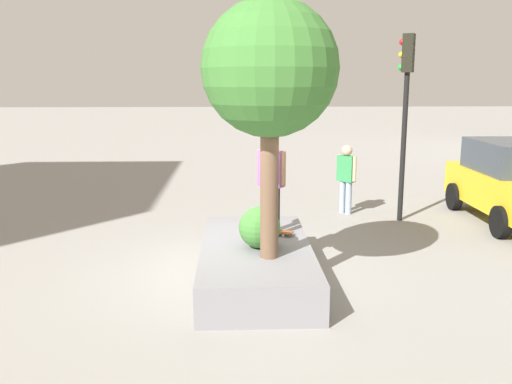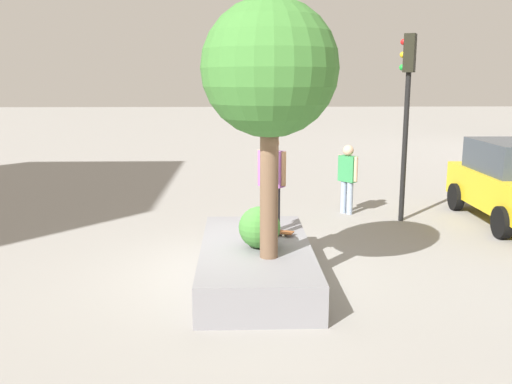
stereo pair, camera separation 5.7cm
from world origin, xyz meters
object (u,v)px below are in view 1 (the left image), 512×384
(skateboard, at_px, (271,231))
(bystander_watching, at_px, (346,174))
(taxi_cab, at_px, (512,182))
(traffic_light_median, at_px, (406,95))
(skateboarder, at_px, (271,176))
(planter_ledge, at_px, (256,262))
(plaza_tree, at_px, (270,71))

(skateboard, distance_m, bystander_watching, 4.49)
(skateboard, xyz_separation_m, taxi_cab, (-2.97, 5.85, 0.31))
(traffic_light_median, height_order, bystander_watching, traffic_light_median)
(skateboarder, relative_size, bystander_watching, 0.98)
(taxi_cab, height_order, traffic_light_median, traffic_light_median)
(skateboard, distance_m, traffic_light_median, 5.13)
(bystander_watching, bearing_deg, planter_ledge, -28.02)
(skateboarder, distance_m, taxi_cab, 6.60)
(skateboarder, xyz_separation_m, bystander_watching, (-3.93, 2.13, -0.65))
(skateboarder, height_order, bystander_watching, skateboarder)
(skateboard, bearing_deg, taxi_cab, 116.91)
(traffic_light_median, bearing_deg, taxi_cab, 84.99)
(planter_ledge, bearing_deg, skateboard, 154.81)
(plaza_tree, xyz_separation_m, skateboard, (-1.27, 0.11, -2.78))
(planter_ledge, relative_size, traffic_light_median, 0.91)
(taxi_cab, distance_m, bystander_watching, 3.84)
(plaza_tree, distance_m, skateboard, 3.06)
(plaza_tree, relative_size, taxi_cab, 0.95)
(traffic_light_median, bearing_deg, plaza_tree, -37.31)
(skateboard, bearing_deg, skateboarder, -90.00)
(plaza_tree, bearing_deg, taxi_cab, 125.40)
(skateboarder, height_order, taxi_cab, skateboarder)
(taxi_cab, relative_size, traffic_light_median, 0.95)
(plaza_tree, distance_m, skateboarder, 2.19)
(skateboarder, xyz_separation_m, traffic_light_median, (-3.20, 3.29, 1.31))
(skateboarder, distance_m, bystander_watching, 4.52)
(skateboard, xyz_separation_m, traffic_light_median, (-3.20, 3.29, 2.30))
(plaza_tree, xyz_separation_m, skateboarder, (-1.27, 0.11, -1.78))
(plaza_tree, height_order, bystander_watching, plaza_tree)
(planter_ledge, xyz_separation_m, traffic_light_median, (-3.82, 3.58, 2.65))
(taxi_cab, relative_size, bystander_watching, 2.37)
(skateboard, bearing_deg, planter_ledge, -25.19)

